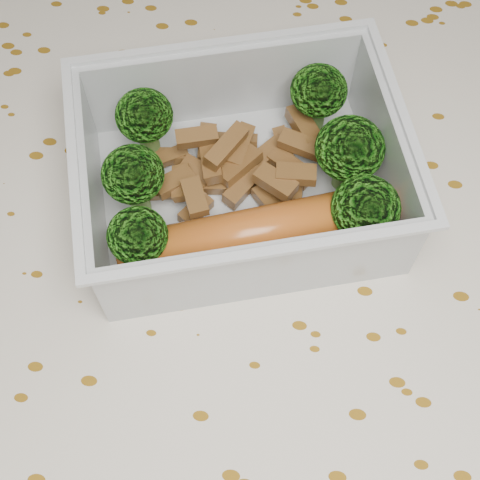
# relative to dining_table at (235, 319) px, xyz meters

# --- Properties ---
(ground_plane) EXTENTS (4.00, 4.00, 0.00)m
(ground_plane) POSITION_rel_dining_table_xyz_m (0.00, 0.00, -0.67)
(ground_plane) COLOR olive
(ground_plane) RESTS_ON ground
(dining_table) EXTENTS (1.40, 0.90, 0.75)m
(dining_table) POSITION_rel_dining_table_xyz_m (0.00, 0.00, 0.00)
(dining_table) COLOR brown
(dining_table) RESTS_ON ground
(tablecloth) EXTENTS (1.46, 0.96, 0.19)m
(tablecloth) POSITION_rel_dining_table_xyz_m (0.00, 0.00, 0.05)
(tablecloth) COLOR silver
(tablecloth) RESTS_ON dining_table
(lunch_container) EXTENTS (0.23, 0.20, 0.07)m
(lunch_container) POSITION_rel_dining_table_xyz_m (-0.00, 0.05, 0.11)
(lunch_container) COLOR silver
(lunch_container) RESTS_ON tablecloth
(broccoli_florets) EXTENTS (0.18, 0.15, 0.06)m
(broccoli_florets) POSITION_rel_dining_table_xyz_m (0.01, 0.05, 0.13)
(broccoli_florets) COLOR #608C3F
(broccoli_florets) RESTS_ON lunch_container
(meat_pile) EXTENTS (0.12, 0.10, 0.03)m
(meat_pile) POSITION_rel_dining_table_xyz_m (-0.01, 0.06, 0.11)
(meat_pile) COLOR brown
(meat_pile) RESTS_ON lunch_container
(sausage) EXTENTS (0.16, 0.08, 0.03)m
(sausage) POSITION_rel_dining_table_xyz_m (0.01, 0.01, 0.12)
(sausage) COLOR #B3561B
(sausage) RESTS_ON lunch_container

